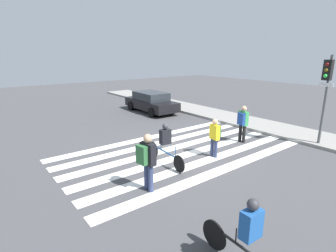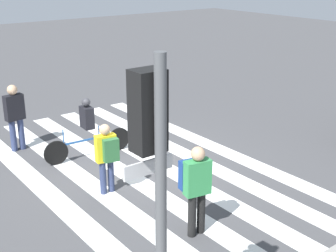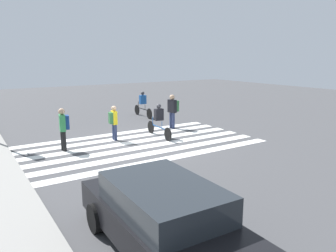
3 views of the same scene
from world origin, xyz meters
name	(u,v)px [view 3 (image 3 of 3)]	position (x,y,z in m)	size (l,w,h in m)	color
ground_plane	(141,144)	(0.00, 0.00, 0.00)	(60.00, 60.00, 0.00)	#444447
crosswalk_stripes	(141,144)	(0.00, 0.00, 0.00)	(5.21, 10.00, 0.01)	white
pedestrian_adult_tall_backpack	(114,120)	(1.29, 0.71, 0.92)	(0.46, 0.41, 1.57)	navy
pedestrian_child_with_backpack	(63,126)	(0.84, 3.07, 1.01)	(0.51, 0.46, 1.73)	black
pedestrian_adult_blue_shirt	(173,109)	(1.95, -2.94, 1.05)	(0.52, 0.45, 1.79)	navy
cyclist_mid_street	(159,119)	(0.69, -1.31, 0.86)	(2.36, 0.41, 1.58)	black
cyclist_far_lane	(143,103)	(5.74, -3.21, 0.86)	(2.38, 0.41, 1.60)	black
car_parked_silver_sedan	(163,218)	(-7.31, 3.46, 0.73)	(4.62, 2.04, 1.42)	black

